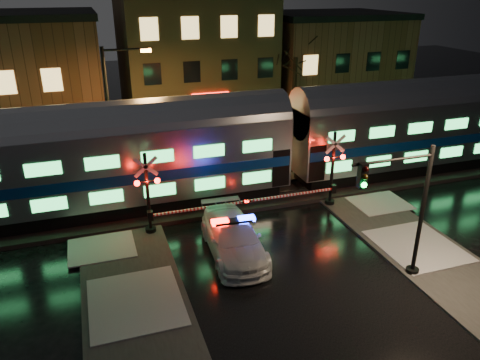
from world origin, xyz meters
name	(u,v)px	position (x,y,z in m)	size (l,w,h in m)	color
ground	(264,240)	(0.00, 0.00, 0.00)	(120.00, 120.00, 0.00)	black
ballast	(233,196)	(0.00, 5.00, 0.12)	(90.00, 4.20, 0.24)	black
sidewalk_left	(147,358)	(-6.50, -6.00, 0.06)	(4.00, 20.00, 0.12)	#2D2D2D
sidewalk_right	(464,283)	(6.50, -6.00, 0.06)	(4.00, 20.00, 0.12)	#2D2D2D
building_left	(6,80)	(-13.00, 22.00, 4.50)	(14.00, 10.00, 9.00)	brown
building_mid	(193,54)	(2.00, 22.50, 5.75)	(12.00, 11.00, 11.50)	brown
building_right	(328,65)	(15.00, 22.00, 4.25)	(12.00, 10.00, 8.50)	brown
train	(289,136)	(3.40, 5.00, 3.38)	(51.00, 3.12, 5.92)	black
police_car	(233,238)	(-1.78, -0.67, 0.82)	(2.62, 5.74, 1.80)	silver
crossing_signal_right	(327,177)	(4.49, 2.31, 1.77)	(6.02, 0.67, 4.27)	black
crossing_signal_left	(156,201)	(-4.74, 2.31, 1.74)	(5.95, 0.66, 4.21)	black
traffic_light	(404,213)	(4.02, -4.73, 3.08)	(3.75, 0.69, 5.80)	black
streetlight	(114,109)	(-5.89, 9.00, 4.77)	(2.76, 0.29, 8.27)	black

